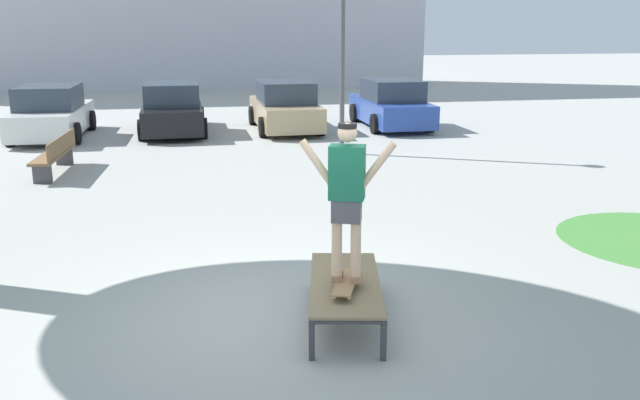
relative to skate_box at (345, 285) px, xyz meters
The scene contains 9 objects.
ground_plane 0.86m from the skate_box, 156.64° to the left, with size 120.00×120.00×0.00m, color #A8A8A3.
skate_box is the anchor object (origin of this frame).
skateboard 0.26m from the skate_box, 101.08° to the right, with size 0.46×0.82×0.09m.
skater 1.14m from the skate_box, 101.01° to the right, with size 0.96×0.42×1.69m.
car_white 14.73m from the skate_box, 112.08° to the left, with size 1.99×4.24×1.50m.
car_black 14.10m from the skate_box, 98.77° to the left, with size 1.96×4.22×1.50m.
car_tan 13.92m from the skate_box, 84.91° to the left, with size 2.00×4.24×1.50m.
car_blue 14.65m from the skate_box, 71.62° to the left, with size 1.94×4.21×1.50m.
park_bench 9.72m from the skate_box, 117.90° to the left, with size 0.58×2.42×0.83m.
Camera 1 is at (-0.87, -7.11, 3.21)m, focal length 38.12 mm.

